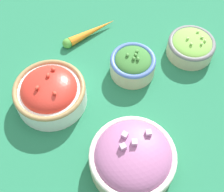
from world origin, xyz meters
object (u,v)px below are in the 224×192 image
bowl_lettuce (191,46)px  bowl_cherry_tomatoes (50,92)px  loose_carrot (88,33)px  bowl_broccoli (133,64)px  bowl_red_onion (133,158)px

bowl_lettuce → bowl_cherry_tomatoes: (0.26, -0.27, 0.01)m
bowl_lettuce → loose_carrot: bowl_lettuce is taller
bowl_broccoli → loose_carrot: size_ratio=0.78×
bowl_broccoli → loose_carrot: 0.17m
bowl_lettuce → bowl_cherry_tomatoes: bearing=-45.6°
bowl_red_onion → loose_carrot: (-0.30, -0.23, -0.03)m
bowl_broccoli → loose_carrot: bowl_broccoli is taller
bowl_cherry_tomatoes → loose_carrot: bearing=-179.4°
bowl_red_onion → bowl_broccoli: bearing=-160.8°
bowl_broccoli → bowl_cherry_tomatoes: (0.15, -0.15, 0.00)m
bowl_lettuce → bowl_cherry_tomatoes: 0.38m
bowl_red_onion → bowl_cherry_tomatoes: 0.24m
bowl_cherry_tomatoes → bowl_broccoli: bearing=135.3°
bowl_cherry_tomatoes → loose_carrot: bowl_cherry_tomatoes is taller
bowl_red_onion → bowl_lettuce: bowl_red_onion is taller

